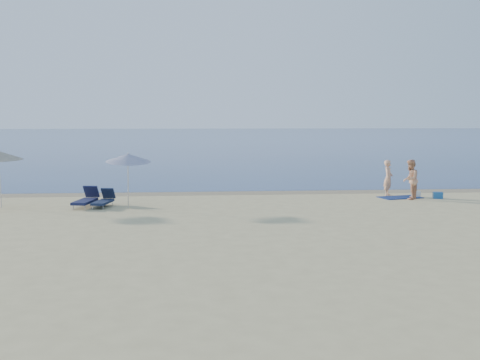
# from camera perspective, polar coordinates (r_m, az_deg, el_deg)

# --- Properties ---
(ground) EXTENTS (160.00, 160.00, 0.00)m
(ground) POSITION_cam_1_polar(r_m,az_deg,el_deg) (11.71, 20.95, -13.04)
(ground) COLOR #C4B582
(ground) RESTS_ON ground
(sea) EXTENTS (240.00, 160.00, 0.01)m
(sea) POSITION_cam_1_polar(r_m,az_deg,el_deg) (110.11, -2.34, 4.07)
(sea) COLOR navy
(sea) RESTS_ON ground
(wet_sand_strip) EXTENTS (240.00, 1.60, 0.00)m
(wet_sand_strip) POSITION_cam_1_polar(r_m,az_deg,el_deg) (29.98, 4.63, -1.17)
(wet_sand_strip) COLOR #847254
(wet_sand_strip) RESTS_ON ground
(person_left) EXTENTS (0.65, 0.74, 1.70)m
(person_left) POSITION_cam_1_polar(r_m,az_deg,el_deg) (29.40, 13.88, 0.19)
(person_left) COLOR tan
(person_left) RESTS_ON ground
(person_right) EXTENTS (1.05, 1.11, 1.81)m
(person_right) POSITION_cam_1_polar(r_m,az_deg,el_deg) (28.36, 15.85, 0.05)
(person_right) COLOR tan
(person_right) RESTS_ON ground
(beach_towel) EXTENTS (2.10, 1.48, 0.03)m
(beach_towel) POSITION_cam_1_polar(r_m,az_deg,el_deg) (28.88, 14.93, -1.60)
(beach_towel) COLOR #0F1F4F
(beach_towel) RESTS_ON ground
(white_bag) EXTENTS (0.42, 0.39, 0.29)m
(white_bag) POSITION_cam_1_polar(r_m,az_deg,el_deg) (29.23, 16.33, -1.30)
(white_bag) COLOR white
(white_bag) RESTS_ON ground
(blue_cooler) EXTENTS (0.47, 0.38, 0.30)m
(blue_cooler) POSITION_cam_1_polar(r_m,az_deg,el_deg) (29.09, 18.25, -1.38)
(blue_cooler) COLOR #1C5498
(blue_cooler) RESTS_ON ground
(umbrella_near) EXTENTS (2.17, 2.19, 2.38)m
(umbrella_near) POSITION_cam_1_polar(r_m,az_deg,el_deg) (24.97, -10.56, 2.08)
(umbrella_near) COLOR silver
(umbrella_near) RESTS_ON ground
(umbrella_far) EXTENTS (1.97, 1.98, 2.45)m
(umbrella_far) POSITION_cam_1_polar(r_m,az_deg,el_deg) (26.48, -21.83, 2.17)
(umbrella_far) COLOR silver
(umbrella_far) RESTS_ON ground
(lounger_left) EXTENTS (0.85, 1.73, 0.73)m
(lounger_left) POSITION_cam_1_polar(r_m,az_deg,el_deg) (25.70, -12.80, -1.91)
(lounger_left) COLOR #151E3A
(lounger_left) RESTS_ON ground
(lounger_right) EXTENTS (0.93, 1.94, 0.82)m
(lounger_right) POSITION_cam_1_polar(r_m,az_deg,el_deg) (25.90, -14.39, -1.81)
(lounger_right) COLOR #161B3E
(lounger_right) RESTS_ON ground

